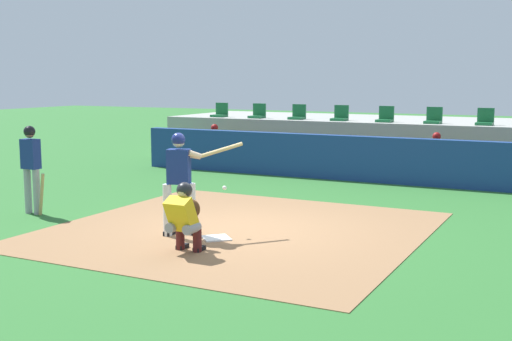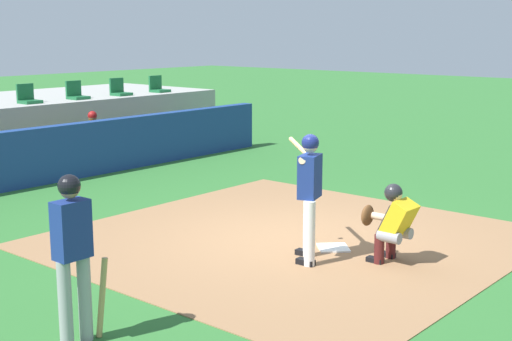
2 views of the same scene
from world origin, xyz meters
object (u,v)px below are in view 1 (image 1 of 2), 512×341
object	(u,v)px
dugout_player_1	(435,156)
stadium_seat_1	(258,114)
stadium_seat_2	(298,115)
stadium_seat_5	(433,119)
catcher_crouched	(185,215)
stadium_seat_6	(485,120)
batter_at_plate	(181,177)
stadium_seat_3	(340,116)
home_plate	(216,238)
stadium_seat_4	(385,118)
on_deck_batter	(31,164)
dugout_player_0	(213,144)
stadium_seat_0	(220,113)

from	to	relation	value
dugout_player_1	stadium_seat_1	size ratio (longest dim) A/B	2.71
stadium_seat_2	stadium_seat_5	bearing A→B (deg)	0.00
catcher_crouched	stadium_seat_6	bearing A→B (deg)	75.43
batter_at_plate	stadium_seat_3	bearing A→B (deg)	94.28
catcher_crouched	stadium_seat_2	xyz separation A→B (m)	(-2.88, 11.14, 0.93)
stadium_seat_2	stadium_seat_6	world-z (taller)	same
stadium_seat_2	stadium_seat_3	world-z (taller)	same
home_plate	stadium_seat_3	world-z (taller)	stadium_seat_3
catcher_crouched	stadium_seat_2	bearing A→B (deg)	104.51
dugout_player_1	stadium_seat_1	xyz separation A→B (m)	(-6.28, 2.03, 0.86)
dugout_player_1	stadium_seat_2	bearing A→B (deg)	157.18
stadium_seat_4	stadium_seat_5	bearing A→B (deg)	0.00
home_plate	on_deck_batter	xyz separation A→B (m)	(-4.40, 0.19, 1.00)
home_plate	stadium_seat_6	distance (m)	10.69
batter_at_plate	dugout_player_0	world-z (taller)	batter_at_plate
stadium_seat_0	stadium_seat_4	distance (m)	5.78
home_plate	stadium_seat_4	world-z (taller)	stadium_seat_4
stadium_seat_0	dugout_player_0	bearing A→B (deg)	-66.28
catcher_crouched	dugout_player_1	xyz separation A→B (m)	(1.95, 9.10, 0.07)
home_plate	stadium_seat_6	bearing A→B (deg)	74.16
stadium_seat_0	stadium_seat_5	size ratio (longest dim) A/B	1.00
home_plate	dugout_player_0	distance (m)	9.52
batter_at_plate	stadium_seat_4	size ratio (longest dim) A/B	3.76
catcher_crouched	dugout_player_1	size ratio (longest dim) A/B	1.32
dugout_player_0	stadium_seat_3	bearing A→B (deg)	30.61
stadium_seat_6	stadium_seat_0	bearing A→B (deg)	180.00
stadium_seat_1	stadium_seat_2	distance (m)	1.44
on_deck_batter	dugout_player_0	world-z (taller)	on_deck_batter
batter_at_plate	stadium_seat_1	world-z (taller)	stadium_seat_1
home_plate	dugout_player_1	bearing A→B (deg)	76.57
catcher_crouched	stadium_seat_0	xyz separation A→B (m)	(-5.77, 11.14, 0.93)
stadium_seat_5	batter_at_plate	bearing A→B (deg)	-101.74
dugout_player_0	stadium_seat_3	size ratio (longest dim) A/B	2.71
stadium_seat_5	dugout_player_0	bearing A→B (deg)	-162.18
stadium_seat_2	stadium_seat_4	size ratio (longest dim) A/B	1.00
dugout_player_0	dugout_player_1	size ratio (longest dim) A/B	1.00
dugout_player_1	stadium_seat_5	world-z (taller)	stadium_seat_5
stadium_seat_3	stadium_seat_6	world-z (taller)	same
stadium_seat_0	stadium_seat_1	distance (m)	1.44
batter_at_plate	stadium_seat_0	world-z (taller)	stadium_seat_0
dugout_player_0	stadium_seat_5	size ratio (longest dim) A/B	2.71
batter_at_plate	stadium_seat_5	world-z (taller)	stadium_seat_5
dugout_player_0	stadium_seat_0	world-z (taller)	stadium_seat_0
stadium_seat_5	stadium_seat_6	bearing A→B (deg)	0.00
stadium_seat_1	stadium_seat_3	world-z (taller)	same
home_plate	catcher_crouched	world-z (taller)	catcher_crouched
on_deck_batter	stadium_seat_3	size ratio (longest dim) A/B	3.72
home_plate	stadium_seat_4	bearing A→B (deg)	90.00
catcher_crouched	stadium_seat_3	xyz separation A→B (m)	(-1.44, 11.14, 0.93)
batter_at_plate	stadium_seat_2	distance (m)	10.46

